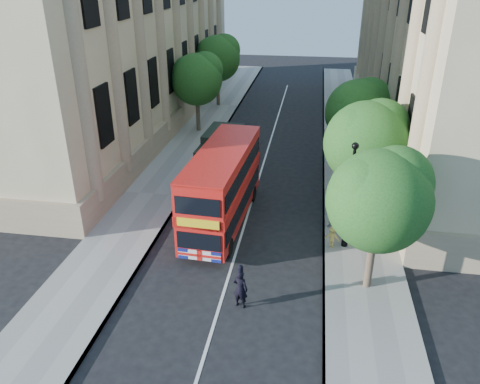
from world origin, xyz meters
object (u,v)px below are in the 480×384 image
at_px(box_van, 221,156).
at_px(police_constable, 240,289).
at_px(double_decker_bus, 223,185).
at_px(woman_pedestrian, 332,214).
at_px(lamp_post, 349,200).

relative_size(box_van, police_constable, 3.10).
relative_size(double_decker_bus, police_constable, 5.19).
height_order(box_van, woman_pedestrian, box_van).
bearing_deg(police_constable, double_decker_bus, -58.21).
bearing_deg(double_decker_bus, box_van, 105.38).
bearing_deg(police_constable, box_van, -60.30).
relative_size(double_decker_bus, woman_pedestrian, 5.90).
height_order(double_decker_bus, box_van, double_decker_bus).
height_order(box_van, police_constable, box_van).
xyz_separation_m(police_constable, woman_pedestrian, (3.59, 6.73, 0.02)).
relative_size(lamp_post, woman_pedestrian, 3.54).
distance_m(box_van, police_constable, 12.70).
height_order(lamp_post, box_van, lamp_post).
relative_size(double_decker_bus, box_van, 1.68).
relative_size(lamp_post, box_van, 1.01).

